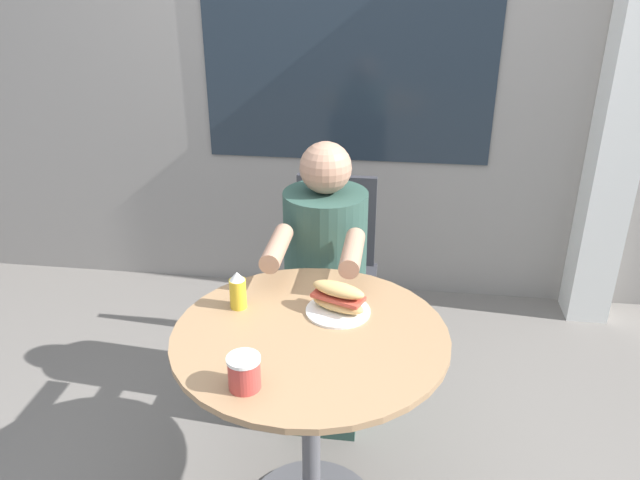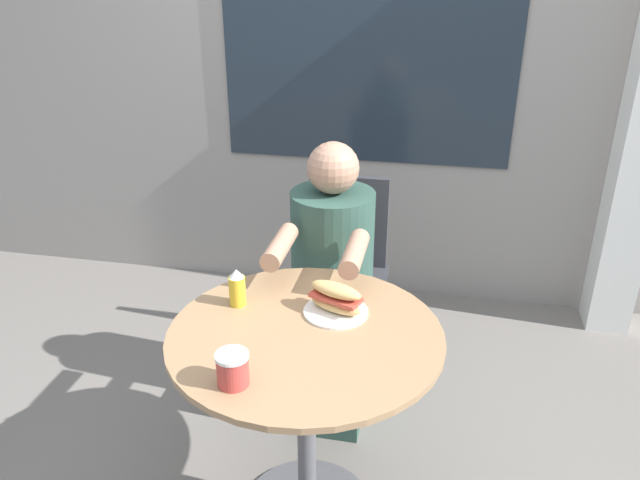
{
  "view_description": "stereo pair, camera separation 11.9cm",
  "coord_description": "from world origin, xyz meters",
  "px_view_note": "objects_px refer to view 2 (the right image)",
  "views": [
    {
      "loc": [
        0.23,
        -1.53,
        1.75
      ],
      "look_at": [
        0.0,
        0.22,
        0.93
      ],
      "focal_mm": 35.0,
      "sensor_mm": 36.0,
      "label": 1
    },
    {
      "loc": [
        0.35,
        -1.51,
        1.75
      ],
      "look_at": [
        0.0,
        0.22,
        0.93
      ],
      "focal_mm": 35.0,
      "sensor_mm": 36.0,
      "label": 2
    }
  ],
  "objects_px": {
    "seated_diner": "(330,302)",
    "condiment_bottle": "(237,288)",
    "diner_chair": "(345,257)",
    "sandwich_on_plate": "(336,301)",
    "drink_cup": "(233,369)",
    "cafe_table": "(306,384)"
  },
  "relations": [
    {
      "from": "seated_diner",
      "to": "diner_chair",
      "type": "bearing_deg",
      "value": -89.81
    },
    {
      "from": "cafe_table",
      "to": "seated_diner",
      "type": "height_order",
      "value": "seated_diner"
    },
    {
      "from": "sandwich_on_plate",
      "to": "diner_chair",
      "type": "bearing_deg",
      "value": 97.14
    },
    {
      "from": "condiment_bottle",
      "to": "drink_cup",
      "type": "bearing_deg",
      "value": -73.4
    },
    {
      "from": "diner_chair",
      "to": "seated_diner",
      "type": "xyz_separation_m",
      "value": [
        -0.0,
        -0.35,
        -0.03
      ]
    },
    {
      "from": "seated_diner",
      "to": "sandwich_on_plate",
      "type": "bearing_deg",
      "value": 102.76
    },
    {
      "from": "cafe_table",
      "to": "sandwich_on_plate",
      "type": "height_order",
      "value": "sandwich_on_plate"
    },
    {
      "from": "cafe_table",
      "to": "seated_diner",
      "type": "xyz_separation_m",
      "value": [
        -0.03,
        0.58,
        -0.05
      ]
    },
    {
      "from": "seated_diner",
      "to": "drink_cup",
      "type": "distance_m",
      "value": 0.91
    },
    {
      "from": "seated_diner",
      "to": "condiment_bottle",
      "type": "bearing_deg",
      "value": 66.22
    },
    {
      "from": "sandwich_on_plate",
      "to": "seated_diner",
      "type": "bearing_deg",
      "value": 102.47
    },
    {
      "from": "sandwich_on_plate",
      "to": "condiment_bottle",
      "type": "relative_size",
      "value": 1.62
    },
    {
      "from": "cafe_table",
      "to": "sandwich_on_plate",
      "type": "distance_m",
      "value": 0.27
    },
    {
      "from": "diner_chair",
      "to": "sandwich_on_plate",
      "type": "distance_m",
      "value": 0.85
    },
    {
      "from": "cafe_table",
      "to": "condiment_bottle",
      "type": "xyz_separation_m",
      "value": [
        -0.24,
        0.11,
        0.25
      ]
    },
    {
      "from": "cafe_table",
      "to": "drink_cup",
      "type": "distance_m",
      "value": 0.38
    },
    {
      "from": "diner_chair",
      "to": "seated_diner",
      "type": "height_order",
      "value": "seated_diner"
    },
    {
      "from": "condiment_bottle",
      "to": "diner_chair",
      "type": "bearing_deg",
      "value": 75.5
    },
    {
      "from": "drink_cup",
      "to": "seated_diner",
      "type": "bearing_deg",
      "value": 83.59
    },
    {
      "from": "seated_diner",
      "to": "condiment_bottle",
      "type": "xyz_separation_m",
      "value": [
        -0.21,
        -0.47,
        0.3
      ]
    },
    {
      "from": "cafe_table",
      "to": "sandwich_on_plate",
      "type": "xyz_separation_m",
      "value": [
        0.07,
        0.12,
        0.23
      ]
    },
    {
      "from": "sandwich_on_plate",
      "to": "condiment_bottle",
      "type": "height_order",
      "value": "condiment_bottle"
    }
  ]
}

